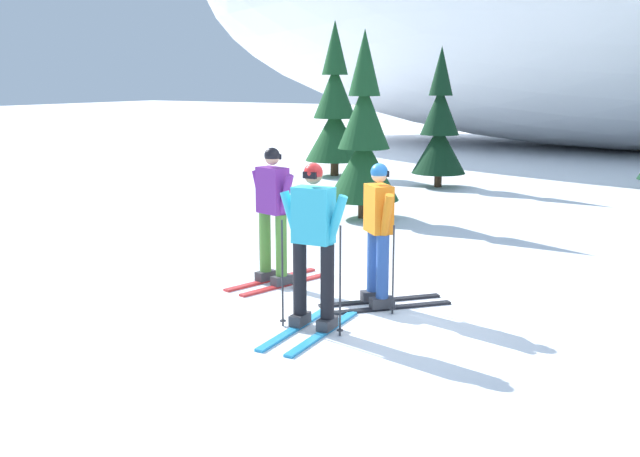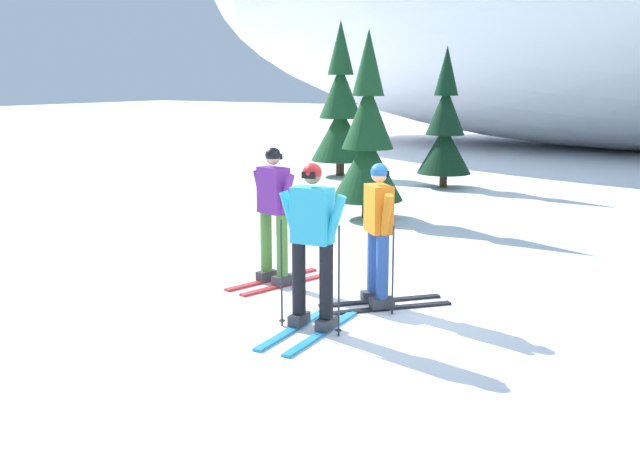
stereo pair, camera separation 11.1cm
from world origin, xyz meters
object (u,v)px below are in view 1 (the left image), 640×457
at_px(skier_cyan_jacket, 313,243).
at_px(pine_tree_far_left, 335,112).
at_px(skier_orange_jacket, 379,233).
at_px(pine_tree_center_left, 440,129).
at_px(pine_tree_center, 364,141).
at_px(skier_purple_jacket, 273,213).

bearing_deg(skier_cyan_jacket, pine_tree_far_left, 118.71).
bearing_deg(skier_orange_jacket, pine_tree_far_left, 122.19).
xyz_separation_m(skier_cyan_jacket, pine_tree_center_left, (-2.94, 10.89, 0.48)).
xyz_separation_m(skier_cyan_jacket, pine_tree_center, (-2.60, 6.16, 0.54)).
height_order(skier_purple_jacket, pine_tree_center_left, pine_tree_center_left).
bearing_deg(skier_purple_jacket, skier_cyan_jacket, -42.65).
xyz_separation_m(skier_purple_jacket, skier_cyan_jacket, (1.40, -1.29, 0.01)).
bearing_deg(skier_cyan_jacket, skier_purple_jacket, 137.35).
distance_m(skier_orange_jacket, skier_cyan_jacket, 1.15).
relative_size(pine_tree_far_left, pine_tree_center, 1.17).
relative_size(skier_purple_jacket, skier_cyan_jacket, 1.00).
bearing_deg(pine_tree_center, skier_cyan_jacket, -67.09).
height_order(skier_purple_jacket, skier_cyan_jacket, skier_cyan_jacket).
relative_size(skier_purple_jacket, pine_tree_far_left, 0.43).
distance_m(skier_orange_jacket, pine_tree_center_left, 10.28).
relative_size(pine_tree_center_left, pine_tree_center, 0.96).
relative_size(pine_tree_far_left, pine_tree_center_left, 1.22).
height_order(skier_orange_jacket, skier_cyan_jacket, skier_cyan_jacket).
bearing_deg(skier_cyan_jacket, pine_tree_center_left, 105.11).
distance_m(pine_tree_center_left, pine_tree_center, 4.74).
distance_m(pine_tree_far_left, pine_tree_center_left, 3.41).
relative_size(skier_orange_jacket, skier_purple_jacket, 0.95).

